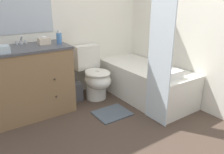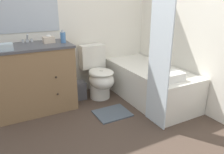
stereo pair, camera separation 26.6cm
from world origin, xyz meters
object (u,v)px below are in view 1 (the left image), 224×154
Objects in this scene: wastebasket at (75,92)px; soap_dispenser at (59,38)px; toilet at (94,76)px; bath_towel_folded at (169,75)px; sink_faucet at (21,42)px; bath_mat at (112,113)px; tissue_box at (44,41)px; vanity_cabinet at (30,80)px; bathtub at (144,82)px.

soap_dispenser is (-0.19, -0.05, 0.82)m from wastebasket.
toilet is 2.45× the size of bath_towel_folded.
bath_mat is at bearing -44.90° from sink_faucet.
tissue_box reaches higher than toilet.
soap_dispenser is at bearing -5.22° from vanity_cabinet.
wastebasket is 0.87m from tissue_box.
bath_towel_folded is at bearing -40.72° from sink_faucet.
sink_faucet is 1.80m from bathtub.
tissue_box is (-0.67, 0.09, 0.58)m from toilet.
toilet is at bearing 82.19° from bath_mat.
toilet reaches higher than bathtub.
sink_faucet is 1.01m from wastebasket.
toilet is at bearing -7.69° from tissue_box.
bathtub is 4.83× the size of bath_towel_folded.
sink_faucet is at bearing 163.45° from wastebasket.
soap_dispenser is 1.19m from bath_mat.
tissue_box is at bearing 9.22° from vanity_cabinet.
vanity_cabinet is 1.30× the size of toilet.
vanity_cabinet is 1.75m from bath_towel_folded.
tissue_box is 0.32× the size of bath_mat.
toilet is at bearing -3.17° from vanity_cabinet.
bathtub is 0.76m from bath_mat.
tissue_box reaches higher than bath_towel_folded.
toilet is 4.61× the size of soap_dispenser.
wastebasket is at bearing 15.90° from soap_dispenser.
toilet is at bearing -12.13° from wastebasket.
tissue_box is at bearing 137.78° from bath_towel_folded.
bath_mat is (-0.59, 0.39, -0.54)m from bath_towel_folded.
soap_dispenser is 1.47m from bath_towel_folded.
bath_towel_folded is at bearing -42.22° from tissue_box.
bathtub is at bearing -23.31° from sink_faucet.
soap_dispenser is (0.17, -0.08, 0.03)m from tissue_box.
bath_towel_folded is at bearing -33.77° from bath_mat.
wastebasket is (-0.93, 0.48, -0.12)m from bathtub.
bath_towel_folded is 0.89m from bath_mat.
soap_dispenser reaches higher than tissue_box.
soap_dispenser is (-0.50, 0.01, 0.61)m from toilet.
sink_faucet reaches higher than tissue_box.
vanity_cabinet is 0.51m from sink_faucet.
wastebasket is 0.70m from bath_mat.
bath_mat is at bearing -70.72° from wastebasket.
bathtub is at bearing -21.41° from tissue_box.
bath_towel_folded is (0.82, -1.04, 0.41)m from wastebasket.
toilet reaches higher than wastebasket.
bath_mat is (0.59, -0.67, -0.92)m from tissue_box.
vanity_cabinet is at bearing 174.78° from soap_dispenser.
vanity_cabinet is at bearing -170.78° from tissue_box.
wastebasket is 1.61× the size of soap_dispenser.
sink_faucet reaches higher than vanity_cabinet.
bath_mat is (-0.08, -0.58, -0.34)m from toilet.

